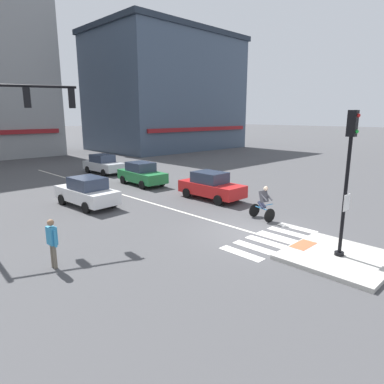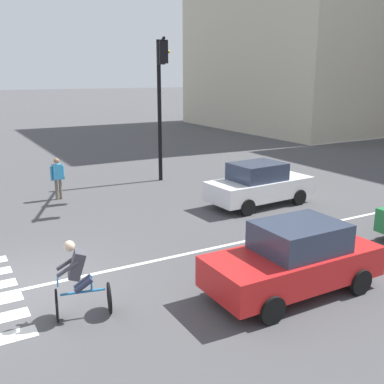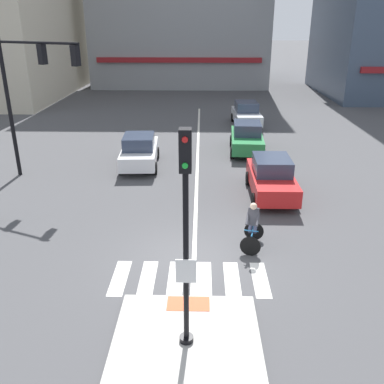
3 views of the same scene
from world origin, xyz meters
TOP-DOWN VIEW (x-y plane):
  - ground_plane at (0.00, 0.00)m, footprint 300.00×300.00m
  - traffic_island at (0.00, -3.77)m, footprint 3.41×3.39m
  - tactile_pad_front at (0.00, -2.43)m, footprint 1.10×0.60m
  - signal_pole at (0.00, -3.78)m, footprint 0.44×0.38m
  - crosswalk_stripe_a at (-2.04, -1.07)m, footprint 0.44×1.80m
  - crosswalk_stripe_b at (-1.22, -1.07)m, footprint 0.44×1.80m
  - crosswalk_stripe_c at (-0.41, -1.07)m, footprint 0.44×1.80m
  - crosswalk_stripe_d at (0.41, -1.07)m, footprint 0.44×1.80m
  - crosswalk_stripe_e at (1.22, -1.07)m, footprint 0.44×1.80m
  - crosswalk_stripe_f at (2.04, -1.07)m, footprint 0.44×1.80m
  - lane_centre_line at (0.11, 10.00)m, footprint 0.14×28.00m
  - traffic_light_mast at (-7.20, 7.02)m, footprint 4.02×1.84m
  - car_white_westbound_far at (-2.82, 8.98)m, footprint 2.02×4.19m
  - car_silver_eastbound_distant at (3.45, 18.06)m, footprint 1.97×4.16m
  - car_green_eastbound_far at (2.86, 11.69)m, footprint 2.01×4.19m
  - car_red_eastbound_mid at (3.27, 5.28)m, footprint 1.85×4.10m
  - cyclist at (1.97, 0.73)m, footprint 0.88×1.21m

SIDE VIEW (x-z plane):
  - ground_plane at x=0.00m, z-range 0.00..0.00m
  - crosswalk_stripe_a at x=-2.04m, z-range 0.00..0.01m
  - crosswalk_stripe_b at x=-1.22m, z-range 0.00..0.01m
  - crosswalk_stripe_c at x=-0.41m, z-range 0.00..0.01m
  - crosswalk_stripe_d at x=0.41m, z-range 0.00..0.01m
  - crosswalk_stripe_e at x=1.22m, z-range 0.00..0.01m
  - crosswalk_stripe_f at x=2.04m, z-range 0.00..0.01m
  - lane_centre_line at x=0.11m, z-range 0.00..0.01m
  - traffic_island at x=0.00m, z-range 0.00..0.15m
  - tactile_pad_front at x=0.00m, z-range 0.15..0.16m
  - car_white_westbound_far at x=-2.82m, z-range -0.01..1.63m
  - car_silver_eastbound_distant at x=3.45m, z-range -0.01..1.63m
  - car_green_eastbound_far at x=2.86m, z-range -0.01..1.63m
  - car_red_eastbound_mid at x=3.27m, z-range -0.01..1.63m
  - cyclist at x=1.97m, z-range 0.03..1.71m
  - signal_pole at x=0.00m, z-range 0.65..5.59m
  - traffic_light_mast at x=-7.20m, z-range 1.21..7.53m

